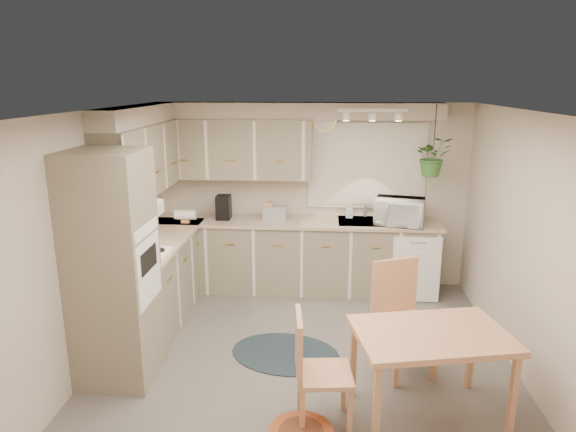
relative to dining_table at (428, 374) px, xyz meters
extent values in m
plane|color=#67615B|center=(-1.03, 0.76, -0.37)|extent=(4.20, 4.20, 0.00)
plane|color=silver|center=(-1.03, 0.76, 2.03)|extent=(4.20, 4.20, 0.00)
cube|color=beige|center=(-1.03, 2.86, 0.83)|extent=(4.00, 0.04, 2.40)
cube|color=beige|center=(-1.03, -1.34, 0.83)|extent=(4.00, 0.04, 2.40)
cube|color=beige|center=(-3.03, 0.76, 0.83)|extent=(0.04, 4.20, 2.40)
cube|color=beige|center=(0.97, 0.76, 0.83)|extent=(0.04, 4.20, 2.40)
cube|color=gray|center=(-2.73, 1.63, 0.08)|extent=(0.60, 1.85, 0.90)
cube|color=gray|center=(-1.23, 2.56, 0.08)|extent=(3.60, 0.60, 0.90)
cube|color=beige|center=(-2.72, 1.63, 0.55)|extent=(0.64, 1.89, 0.04)
cube|color=beige|center=(-1.23, 2.55, 0.55)|extent=(3.64, 0.64, 0.04)
cube|color=gray|center=(-2.70, 0.38, 0.68)|extent=(0.65, 0.65, 2.10)
cube|color=white|center=(-2.38, 0.38, 0.68)|extent=(0.02, 0.56, 0.58)
cube|color=gray|center=(-2.85, 1.76, 1.45)|extent=(0.35, 2.00, 0.75)
cube|color=gray|center=(-2.03, 2.68, 1.45)|extent=(2.00, 0.35, 0.75)
cube|color=beige|center=(-2.88, 1.76, 1.93)|extent=(0.30, 2.00, 0.20)
cube|color=beige|center=(-1.23, 2.71, 1.93)|extent=(3.60, 0.30, 0.20)
cube|color=white|center=(-2.71, 1.06, 0.57)|extent=(0.52, 0.58, 0.02)
cube|color=white|center=(-2.73, 1.06, 1.03)|extent=(0.40, 0.60, 0.14)
cube|color=white|center=(-0.33, 2.83, 1.23)|extent=(1.40, 0.02, 1.00)
cube|color=beige|center=(-0.33, 2.84, 1.23)|extent=(1.50, 0.02, 1.10)
cube|color=#B6B8BE|center=(-0.33, 2.56, 0.53)|extent=(0.70, 0.48, 0.10)
cube|color=white|center=(0.27, 2.25, 0.05)|extent=(0.58, 0.02, 0.83)
cube|color=white|center=(-0.33, 2.31, 1.96)|extent=(0.80, 0.04, 0.04)
cylinder|color=gold|center=(-0.88, 2.83, 1.81)|extent=(0.30, 0.03, 0.30)
cube|color=tan|center=(0.00, 0.00, 0.00)|extent=(1.32, 1.02, 0.75)
cube|color=tan|center=(-0.83, -0.17, 0.10)|extent=(0.48, 0.48, 0.94)
cube|color=tan|center=(-0.10, 0.65, 0.15)|extent=(0.64, 0.64, 1.05)
ellipsoid|color=black|center=(-1.22, 0.88, -0.37)|extent=(1.26, 1.05, 0.01)
imported|color=white|center=(0.06, 2.46, 0.77)|extent=(0.64, 0.44, 0.40)
imported|color=white|center=(-0.54, 2.71, 0.61)|extent=(0.09, 0.19, 0.09)
imported|color=#366B2A|center=(0.42, 2.46, 1.36)|extent=(0.48, 0.52, 0.37)
cube|color=black|center=(-2.15, 2.56, 0.72)|extent=(0.17, 0.21, 0.31)
cube|color=#B6B8BE|center=(-1.49, 2.58, 0.66)|extent=(0.31, 0.19, 0.18)
cube|color=tan|center=(-1.56, 2.61, 0.68)|extent=(0.12, 0.12, 0.22)
camera|label=1|loc=(-0.86, -3.73, 2.28)|focal=32.00mm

